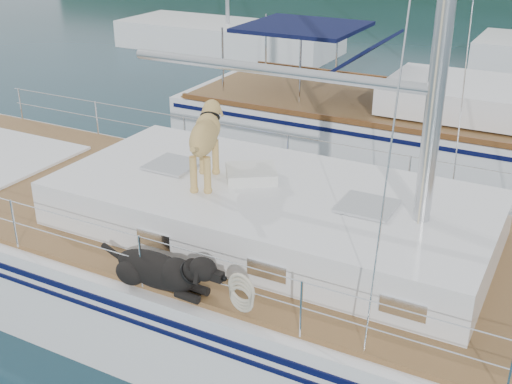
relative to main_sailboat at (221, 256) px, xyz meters
The scene contains 4 objects.
ground 0.68m from the main_sailboat, behind, with size 120.00×120.00×0.00m, color black.
main_sailboat is the anchor object (origin of this frame).
neighbor_sailboat 6.60m from the main_sailboat, 76.46° to the left, with size 11.00×3.50×13.30m.
bg_boat_west 16.18m from the main_sailboat, 120.02° to the left, with size 8.00×3.00×11.65m.
Camera 1 is at (3.92, -6.21, 4.88)m, focal length 45.00 mm.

